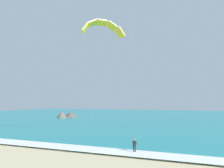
% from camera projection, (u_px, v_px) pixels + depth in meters
% --- Properties ---
extents(sea, '(200.00, 120.00, 0.20)m').
position_uv_depth(sea, '(182.00, 118.00, 80.03)').
color(sea, teal).
rests_on(sea, ground).
extents(surf_foam, '(200.00, 3.12, 0.04)m').
position_uv_depth(surf_foam, '(126.00, 152.00, 25.77)').
color(surf_foam, white).
rests_on(surf_foam, sea).
extents(surfboard, '(0.46, 1.41, 0.09)m').
position_uv_depth(surfboard, '(134.00, 154.00, 26.06)').
color(surfboard, white).
rests_on(surfboard, ground).
extents(kitesurfer, '(0.55, 0.53, 1.69)m').
position_uv_depth(kitesurfer, '(134.00, 145.00, 26.14)').
color(kitesurfer, '#232328').
rests_on(kitesurfer, ground).
extents(kite_primary, '(9.80, 9.10, 17.55)m').
position_uv_depth(kite_primary, '(103.00, 27.00, 36.32)').
color(kite_primary, yellow).
extents(headland_left, '(5.72, 8.05, 2.51)m').
position_uv_depth(headland_left, '(68.00, 114.00, 80.57)').
color(headland_left, '#56514C').
rests_on(headland_left, ground).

